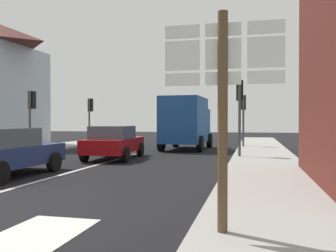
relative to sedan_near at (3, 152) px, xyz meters
The scene contains 12 objects.
ground_plane 6.34m from the sedan_near, 76.16° to the left, with size 80.00×80.00×0.00m, color black.
sidewalk_right 8.86m from the sedan_near, 27.76° to the left, with size 2.74×44.00×0.14m, color #9E9B96.
lane_centre_stripe 2.71m from the sedan_near, 54.55° to the left, with size 0.16×12.00×0.01m, color silver.
lane_turn_arrow 6.50m from the sedan_near, 49.12° to the right, with size 1.20×2.20×0.01m, color silver.
sedan_near is the anchor object (origin of this frame).
sedan_far 5.86m from the sedan_near, 77.20° to the left, with size 2.21×4.32×1.47m.
delivery_truck 12.20m from the sedan_near, 73.36° to the left, with size 2.62×5.07×3.05m.
route_sign_post 8.30m from the sedan_near, 32.51° to the right, with size 1.66×0.14×3.20m.
traffic_light_near_left 8.16m from the sedan_near, 117.87° to the left, with size 0.30×0.49×3.22m.
traffic_light_near_right 9.87m from the sedan_near, 45.88° to the left, with size 0.30×0.49×3.50m.
traffic_light_far_right 15.16m from the sedan_near, 63.37° to the left, with size 0.30×0.49×3.29m.
traffic_light_far_left 14.56m from the sedan_near, 104.97° to the left, with size 0.30×0.49×3.26m.
Camera 1 is at (5.82, -5.63, 1.68)m, focal length 38.96 mm.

